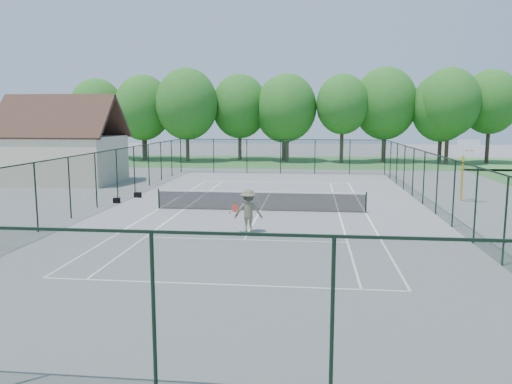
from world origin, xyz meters
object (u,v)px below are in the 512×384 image
tennis_net (260,200)px  tennis_player (248,211)px  sports_bag_a (117,200)px  basketball_goal (466,158)px

tennis_net → tennis_player: bearing=-89.9°
sports_bag_a → tennis_player: bearing=-43.2°
basketball_goal → tennis_player: 14.84m
tennis_net → basketball_goal: bearing=19.6°
sports_bag_a → tennis_net: bearing=-15.4°
tennis_net → basketball_goal: size_ratio=3.04×
tennis_net → sports_bag_a: bearing=170.0°
basketball_goal → tennis_player: size_ratio=1.94×
tennis_net → basketball_goal: basketball_goal is taller
tennis_net → basketball_goal: 12.42m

